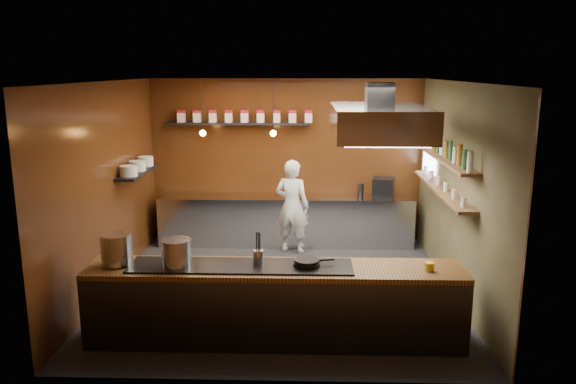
{
  "coord_description": "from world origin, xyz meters",
  "views": [
    {
      "loc": [
        0.34,
        -7.77,
        3.18
      ],
      "look_at": [
        0.09,
        0.4,
        1.37
      ],
      "focal_mm": 35.0,
      "sensor_mm": 36.0,
      "label": 1
    }
  ],
  "objects_px": {
    "stockpot_large": "(116,249)",
    "stockpot_small": "(176,253)",
    "extractor_hood": "(379,121)",
    "espresso_machine": "(383,188)",
    "chef": "(292,206)"
  },
  "relations": [
    {
      "from": "stockpot_large",
      "to": "chef",
      "type": "height_order",
      "value": "chef"
    },
    {
      "from": "extractor_hood",
      "to": "chef",
      "type": "height_order",
      "value": "extractor_hood"
    },
    {
      "from": "stockpot_large",
      "to": "espresso_machine",
      "type": "bearing_deg",
      "value": 45.66
    },
    {
      "from": "extractor_hood",
      "to": "stockpot_small",
      "type": "bearing_deg",
      "value": -152.74
    },
    {
      "from": "stockpot_small",
      "to": "chef",
      "type": "distance_m",
      "value": 3.61
    },
    {
      "from": "chef",
      "to": "espresso_machine",
      "type": "bearing_deg",
      "value": -149.35
    },
    {
      "from": "stockpot_large",
      "to": "stockpot_small",
      "type": "height_order",
      "value": "stockpot_large"
    },
    {
      "from": "extractor_hood",
      "to": "stockpot_large",
      "type": "xyz_separation_m",
      "value": [
        -3.16,
        -1.18,
        -1.39
      ]
    },
    {
      "from": "extractor_hood",
      "to": "espresso_machine",
      "type": "distance_m",
      "value": 2.92
    },
    {
      "from": "extractor_hood",
      "to": "espresso_machine",
      "type": "relative_size",
      "value": 5.55
    },
    {
      "from": "stockpot_small",
      "to": "extractor_hood",
      "type": "bearing_deg",
      "value": 27.26
    },
    {
      "from": "stockpot_large",
      "to": "stockpot_small",
      "type": "bearing_deg",
      "value": -6.0
    },
    {
      "from": "stockpot_small",
      "to": "chef",
      "type": "relative_size",
      "value": 0.21
    },
    {
      "from": "extractor_hood",
      "to": "espresso_machine",
      "type": "bearing_deg",
      "value": 79.88
    },
    {
      "from": "stockpot_large",
      "to": "espresso_machine",
      "type": "distance_m",
      "value": 5.16
    }
  ]
}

